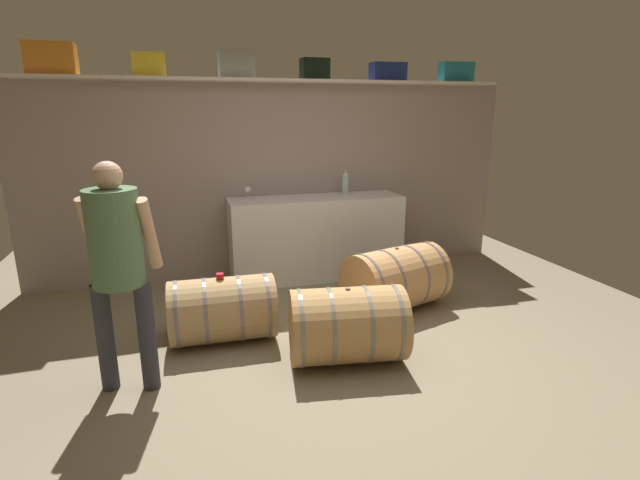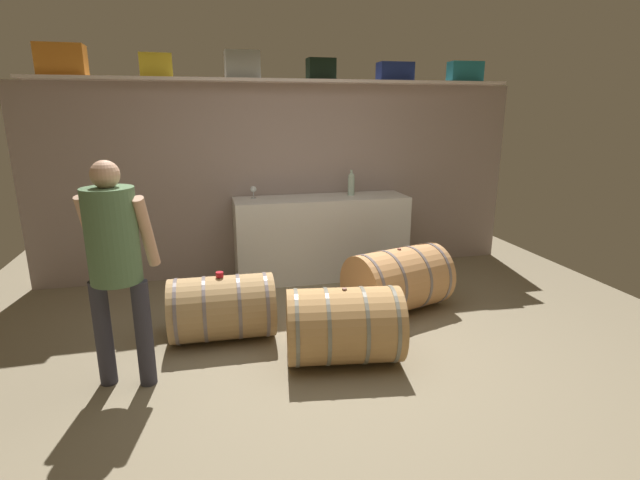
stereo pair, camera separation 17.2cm
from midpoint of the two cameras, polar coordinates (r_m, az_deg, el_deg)
name	(u,v)px [view 2 (the right image)]	position (r m, az deg, el deg)	size (l,w,h in m)	color
ground_plane	(319,331)	(4.33, 0.99, -10.77)	(6.79, 7.80, 0.02)	#82755C
back_wall_panel	(284,181)	(5.64, -3.41, 7.01)	(5.59, 0.10, 2.17)	gray
high_shelf_board	(284,81)	(5.44, -3.30, 18.36)	(5.14, 0.40, 0.03)	silver
toolcase_orange	(62,60)	(5.49, -27.54, 18.45)	(0.43, 0.27, 0.29)	orange
toolcase_yellow	(156,65)	(5.37, -18.00, 19.13)	(0.31, 0.21, 0.23)	yellow
toolcase_grey	(242,65)	(5.39, -8.28, 19.91)	(0.35, 0.25, 0.28)	gray
toolcase_black	(321,69)	(5.54, 1.05, 19.66)	(0.30, 0.18, 0.22)	black
toolcase_navy	(395,72)	(5.81, 9.80, 19.12)	(0.39, 0.21, 0.20)	navy
toolcase_teal	(465,72)	(6.21, 17.67, 18.52)	(0.38, 0.19, 0.23)	#1F7384
work_cabinet	(321,237)	(5.52, 1.05, 0.31)	(1.96, 0.55, 0.94)	silver
wine_bottle_clear	(351,183)	(5.55, 4.63, 6.72)	(0.08, 0.08, 0.29)	#ACC7B5
wine_glass	(253,190)	(5.37, -7.02, 5.95)	(0.07, 0.07, 0.14)	white
wine_barrel_near	(222,308)	(4.14, -10.37, -7.93)	(0.88, 0.57, 0.56)	tan
wine_barrel_far	(344,325)	(3.73, 4.19, -10.10)	(0.94, 0.70, 0.60)	tan
wine_barrel_flank	(398,280)	(4.69, 10.28, -4.71)	(1.07, 0.86, 0.62)	tan
tasting_cup	(220,274)	(4.04, -10.66, -4.06)	(0.06, 0.06, 0.04)	red
winemaker_pouring	(115,252)	(3.43, -21.93, -1.39)	(0.51, 0.44, 1.58)	#31303B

